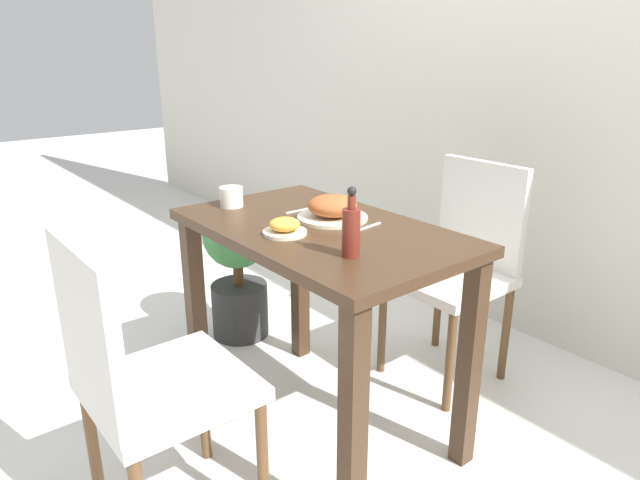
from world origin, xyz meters
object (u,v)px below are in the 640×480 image
(food_plate, at_px, (332,209))
(drink_cup, at_px, (231,197))
(chair_far, at_px, (461,259))
(chair_near, at_px, (140,375))
(sauce_bottle, at_px, (351,230))
(side_plate, at_px, (285,227))
(potted_plant_left, at_px, (238,264))

(food_plate, xyz_separation_m, drink_cup, (-0.36, -0.19, -0.00))
(drink_cup, bearing_deg, food_plate, 27.62)
(chair_far, bearing_deg, drink_cup, -119.50)
(chair_near, relative_size, chair_far, 1.00)
(chair_far, distance_m, sauce_bottle, 0.90)
(chair_near, height_order, drink_cup, chair_near)
(chair_far, xyz_separation_m, side_plate, (-0.06, -0.84, 0.29))
(chair_near, xyz_separation_m, sauce_bottle, (0.20, 0.57, 0.34))
(chair_near, xyz_separation_m, side_plate, (-0.08, 0.54, 0.29))
(chair_near, xyz_separation_m, food_plate, (-0.11, 0.76, 0.30))
(chair_far, relative_size, drink_cup, 10.53)
(chair_near, height_order, chair_far, same)
(chair_near, xyz_separation_m, drink_cup, (-0.47, 0.57, 0.30))
(food_plate, height_order, potted_plant_left, food_plate)
(chair_near, xyz_separation_m, chair_far, (-0.02, 1.37, 0.00))
(chair_far, relative_size, potted_plant_left, 1.35)
(chair_near, bearing_deg, drink_cup, -50.61)
(chair_far, bearing_deg, food_plate, -98.76)
(chair_near, height_order, side_plate, chair_near)
(food_plate, relative_size, side_plate, 1.73)
(chair_far, bearing_deg, side_plate, -94.29)
(side_plate, relative_size, potted_plant_left, 0.21)
(food_plate, distance_m, drink_cup, 0.40)
(food_plate, bearing_deg, potted_plant_left, 175.74)
(food_plate, relative_size, drink_cup, 2.83)
(side_plate, bearing_deg, drink_cup, 174.71)
(chair_near, distance_m, chair_far, 1.37)
(chair_near, bearing_deg, side_plate, -81.55)
(sauce_bottle, relative_size, potted_plant_left, 0.30)
(drink_cup, relative_size, potted_plant_left, 0.13)
(drink_cup, bearing_deg, chair_near, -50.61)
(chair_far, xyz_separation_m, potted_plant_left, (-0.85, -0.56, -0.15))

